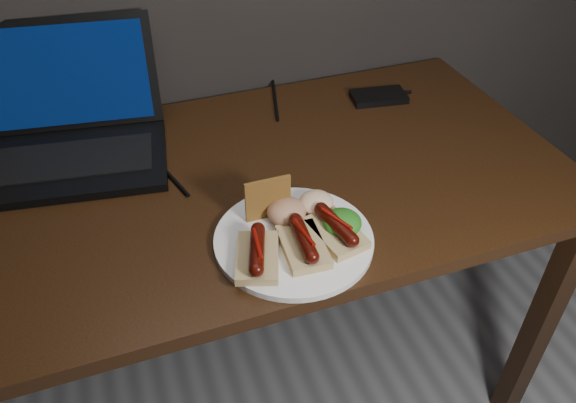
# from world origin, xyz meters

# --- Properties ---
(desk) EXTENTS (1.40, 0.70, 0.75)m
(desk) POSITION_xyz_m (0.00, 1.38, 0.66)
(desk) COLOR #331E0C
(desk) RESTS_ON ground
(laptop) EXTENTS (0.42, 0.39, 0.25)m
(laptop) POSITION_xyz_m (-0.29, 1.60, 0.80)
(laptop) COLOR black
(laptop) RESTS_ON desk
(hard_drive) EXTENTS (0.14, 0.09, 0.02)m
(hard_drive) POSITION_xyz_m (0.43, 1.58, 0.76)
(hard_drive) COLOR black
(hard_drive) RESTS_ON desk
(desk_cables) EXTENTS (0.99, 0.42, 0.01)m
(desk_cables) POSITION_xyz_m (-0.01, 1.56, 0.75)
(desk_cables) COLOR black
(desk_cables) RESTS_ON desk
(plate) EXTENTS (0.29, 0.29, 0.01)m
(plate) POSITION_xyz_m (0.05, 1.17, 0.76)
(plate) COLOR white
(plate) RESTS_ON desk
(bread_sausage_left) EXTENTS (0.10, 0.13, 0.04)m
(bread_sausage_left) POSITION_xyz_m (-0.02, 1.13, 0.78)
(bread_sausage_left) COLOR #D7B77E
(bread_sausage_left) RESTS_ON plate
(bread_sausage_center) EXTENTS (0.08, 0.12, 0.04)m
(bread_sausage_center) POSITION_xyz_m (0.06, 1.13, 0.78)
(bread_sausage_center) COLOR #D7B77E
(bread_sausage_center) RESTS_ON plate
(bread_sausage_right) EXTENTS (0.09, 0.13, 0.04)m
(bread_sausage_right) POSITION_xyz_m (0.12, 1.14, 0.78)
(bread_sausage_right) COLOR #D7B77E
(bread_sausage_right) RESTS_ON plate
(crispbread) EXTENTS (0.09, 0.01, 0.08)m
(crispbread) POSITION_xyz_m (0.03, 1.24, 0.80)
(crispbread) COLOR #A26D2C
(crispbread) RESTS_ON plate
(salad_greens) EXTENTS (0.07, 0.07, 0.04)m
(salad_greens) POSITION_xyz_m (0.14, 1.15, 0.78)
(salad_greens) COLOR #1D5E12
(salad_greens) RESTS_ON plate
(salsa_mound) EXTENTS (0.07, 0.07, 0.04)m
(salsa_mound) POSITION_xyz_m (0.06, 1.22, 0.78)
(salsa_mound) COLOR maroon
(salsa_mound) RESTS_ON plate
(coleslaw_mound) EXTENTS (0.06, 0.06, 0.04)m
(coleslaw_mound) POSITION_xyz_m (0.12, 1.22, 0.78)
(coleslaw_mound) COLOR white
(coleslaw_mound) RESTS_ON plate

